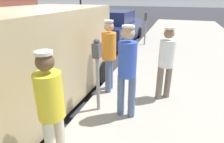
% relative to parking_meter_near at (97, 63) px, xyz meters
% --- Properties ---
extents(ground_plane, '(80.00, 80.00, 0.00)m').
position_rel_parking_meter_near_xyz_m(ground_plane, '(-1.35, 0.54, -1.18)').
color(ground_plane, '#2D2D33').
extents(sidewalk_slab, '(5.00, 32.00, 0.15)m').
position_rel_parking_meter_near_xyz_m(sidewalk_slab, '(2.15, 0.54, -1.11)').
color(sidewalk_slab, '#9E998E').
rests_on(sidewalk_slab, ground).
extents(parking_meter_near, '(0.14, 0.18, 1.52)m').
position_rel_parking_meter_near_xyz_m(parking_meter_near, '(0.00, 0.00, 0.00)').
color(parking_meter_near, gray).
rests_on(parking_meter_near, sidewalk_slab).
extents(parking_meter_far, '(0.14, 0.18, 1.52)m').
position_rel_parking_meter_near_xyz_m(parking_meter_far, '(0.00, 5.95, 0.00)').
color(parking_meter_far, gray).
rests_on(parking_meter_far, sidewalk_slab).
extents(pedestrian_in_white, '(0.34, 0.34, 1.64)m').
position_rel_parking_meter_near_xyz_m(pedestrian_in_white, '(1.24, 0.94, -0.10)').
color(pedestrian_in_white, '#726656').
rests_on(pedestrian_in_white, sidewalk_slab).
extents(pedestrian_in_yellow, '(0.34, 0.36, 1.68)m').
position_rel_parking_meter_near_xyz_m(pedestrian_in_yellow, '(-0.02, -1.49, -0.07)').
color(pedestrian_in_yellow, beige).
rests_on(pedestrian_in_yellow, sidewalk_slab).
extents(pedestrian_in_blue, '(0.36, 0.34, 1.79)m').
position_rel_parking_meter_near_xyz_m(pedestrian_in_blue, '(0.60, -0.03, 0.00)').
color(pedestrian_in_blue, '#4C608C').
rests_on(pedestrian_in_blue, sidewalk_slab).
extents(pedestrian_in_orange, '(0.34, 0.36, 1.74)m').
position_rel_parking_meter_near_xyz_m(pedestrian_in_orange, '(-0.08, 0.91, -0.03)').
color(pedestrian_in_orange, '#4C608C').
rests_on(pedestrian_in_orange, sidewalk_slab).
extents(parked_van, '(2.23, 5.24, 2.15)m').
position_rel_parking_meter_near_xyz_m(parked_van, '(-1.50, -0.54, -0.03)').
color(parked_van, tan).
rests_on(parked_van, ground).
extents(parked_sedan_ahead, '(2.08, 4.46, 1.65)m').
position_rel_parking_meter_near_xyz_m(parked_sedan_ahead, '(-1.63, 6.49, -0.43)').
color(parked_sedan_ahead, navy).
rests_on(parked_sedan_ahead, ground).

